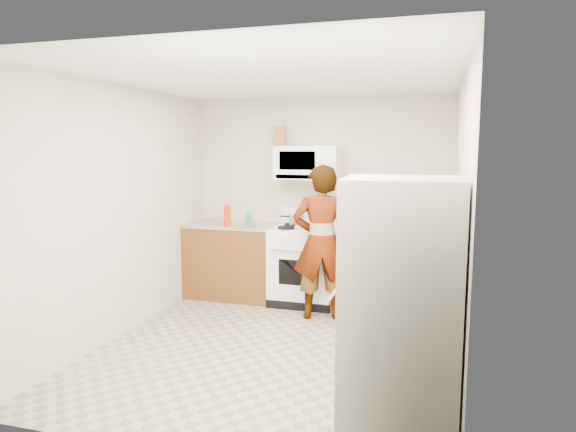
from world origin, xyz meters
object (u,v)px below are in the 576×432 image
at_px(kettle, 367,220).
at_px(saucepan, 297,220).
at_px(microwave, 308,163).
at_px(gas_range, 304,264).
at_px(fridge, 399,314).
at_px(person, 321,242).

distance_m(kettle, saucepan, 0.85).
distance_m(microwave, kettle, 0.99).
distance_m(gas_range, fridge, 3.05).
xyz_separation_m(gas_range, person, (0.31, -0.49, 0.37)).
height_order(microwave, fridge, microwave).
height_order(gas_range, microwave, microwave).
bearing_deg(saucepan, fridge, -62.92).
bearing_deg(person, fridge, 97.62).
bearing_deg(microwave, saucepan, -165.64).
distance_m(person, fridge, 2.46).
bearing_deg(fridge, saucepan, 114.31).
xyz_separation_m(person, kettle, (0.41, 0.71, 0.17)).
bearing_deg(person, gas_range, -74.13).
bearing_deg(fridge, kettle, 98.72).
bearing_deg(microwave, gas_range, -90.00).
height_order(fridge, kettle, fridge).
distance_m(gas_range, saucepan, 0.55).
xyz_separation_m(fridge, kettle, (-0.60, 2.95, 0.17)).
distance_m(gas_range, kettle, 0.93).
bearing_deg(saucepan, person, -53.32).
distance_m(microwave, fridge, 3.26).
bearing_deg(kettle, microwave, -174.82).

